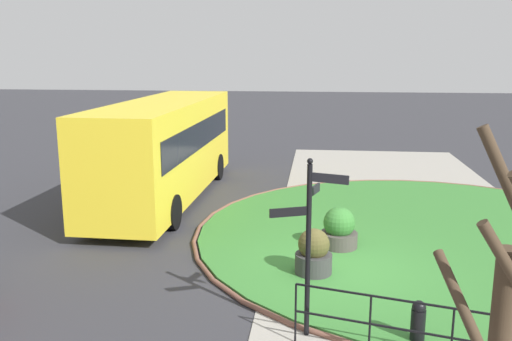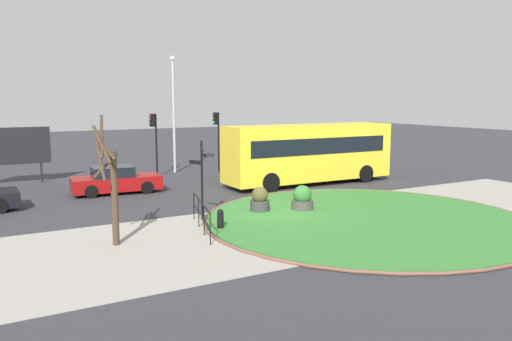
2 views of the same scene
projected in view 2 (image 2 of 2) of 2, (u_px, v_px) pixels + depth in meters
The scene contains 16 objects.
ground at pixel (272, 215), 21.26m from camera, with size 120.00×120.00×0.00m, color #333338.
sidewalk_paving at pixel (303, 226), 19.37m from camera, with size 32.00×7.62×0.02m, color #9E998E.
grass_island at pixel (366, 219), 20.30m from camera, with size 12.68×12.68×0.10m, color #387A33.
grass_kerb_ring at pixel (366, 219), 20.30m from camera, with size 12.99×12.99×0.11m, color brown.
signpost_directional at pixel (202, 174), 20.12m from camera, with size 0.75×1.28×3.18m.
bollard_foreground at pixel (220, 219), 18.66m from camera, with size 0.25×0.25×0.81m.
railing_grass_edge at pixel (201, 212), 18.51m from camera, with size 0.98×3.66×1.10m.
bus_yellow at pixel (309, 152), 28.66m from camera, with size 9.93×2.65×3.33m.
car_trailing at pixel (116, 181), 25.95m from camera, with size 4.49×2.08×1.38m.
traffic_light_near at pixel (217, 129), 33.08m from camera, with size 0.49×0.31×3.88m.
traffic_light_far at pixel (154, 131), 31.18m from camera, with size 0.49×0.27×3.86m.
lamppost_tall at pixel (174, 111), 32.71m from camera, with size 0.32×0.32×7.43m.
billboard_left at pixel (10, 147), 28.35m from camera, with size 4.21×0.20×3.20m.
planter_near_signpost at pixel (260, 201), 21.51m from camera, with size 0.82×0.82×1.11m.
planter_kerbside at pixel (302, 200), 21.85m from camera, with size 0.93×0.93×1.12m.
street_tree_bare at pixel (111, 185), 16.53m from camera, with size 0.93×1.21×4.29m.
Camera 2 is at (-10.89, -17.71, 4.83)m, focal length 35.86 mm.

